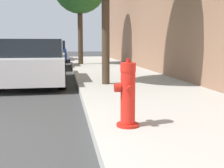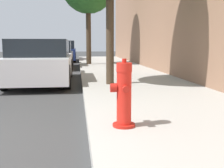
# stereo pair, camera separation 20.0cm
# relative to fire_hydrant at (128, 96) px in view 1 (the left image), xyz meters

# --- Properties ---
(sidewalk_slab) EXTENTS (3.04, 40.00, 0.16)m
(sidewalk_slab) POSITION_rel_fire_hydrant_xyz_m (1.06, -0.37, -0.49)
(sidewalk_slab) COLOR #A8A59E
(sidewalk_slab) RESTS_ON ground_plane
(fire_hydrant) EXTENTS (0.32, 0.33, 0.88)m
(fire_hydrant) POSITION_rel_fire_hydrant_xyz_m (0.00, 0.00, 0.00)
(fire_hydrant) COLOR red
(fire_hydrant) RESTS_ON sidewalk_slab
(parked_car_near) EXTENTS (1.82, 4.33, 1.35)m
(parked_car_near) POSITION_rel_fire_hydrant_xyz_m (-1.68, 5.41, 0.10)
(parked_car_near) COLOR silver
(parked_car_near) RESTS_ON ground_plane
(parked_car_mid) EXTENTS (1.76, 4.04, 1.36)m
(parked_car_mid) POSITION_rel_fire_hydrant_xyz_m (-1.68, 10.83, 0.09)
(parked_car_mid) COLOR #4C5156
(parked_car_mid) RESTS_ON ground_plane
(parked_car_far) EXTENTS (1.86, 4.56, 1.41)m
(parked_car_far) POSITION_rel_fire_hydrant_xyz_m (-1.60, 16.25, 0.12)
(parked_car_far) COLOR navy
(parked_car_far) RESTS_ON ground_plane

